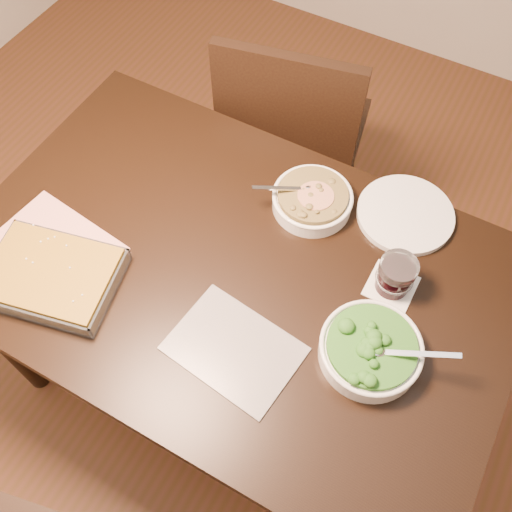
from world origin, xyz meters
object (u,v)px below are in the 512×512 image
(table, at_px, (235,286))
(stew_bowl, at_px, (312,199))
(chair_far, at_px, (292,135))
(baking_dish, at_px, (52,276))
(dinner_plate, at_px, (405,214))
(broccoli_bowl, at_px, (371,349))
(wine_tumbler, at_px, (396,275))

(table, distance_m, stew_bowl, 0.31)
(table, height_order, chair_far, chair_far)
(baking_dish, xyz_separation_m, chair_far, (0.21, 0.91, -0.24))
(table, bearing_deg, baking_dish, -145.99)
(baking_dish, xyz_separation_m, dinner_plate, (0.69, 0.61, -0.02))
(table, bearing_deg, broccoli_bowl, -7.27)
(stew_bowl, height_order, baking_dish, stew_bowl)
(table, bearing_deg, chair_far, 103.53)
(baking_dish, height_order, wine_tumbler, wine_tumbler)
(chair_far, bearing_deg, wine_tumbler, 123.60)
(stew_bowl, distance_m, wine_tumbler, 0.31)
(dinner_plate, height_order, chair_far, chair_far)
(dinner_plate, distance_m, chair_far, 0.61)
(stew_bowl, relative_size, broccoli_bowl, 0.82)
(stew_bowl, relative_size, dinner_plate, 0.84)
(baking_dish, relative_size, wine_tumbler, 3.56)
(stew_bowl, distance_m, baking_dish, 0.69)
(stew_bowl, xyz_separation_m, broccoli_bowl, (0.30, -0.32, 0.00))
(broccoli_bowl, xyz_separation_m, baking_dish, (-0.76, -0.20, -0.00))
(stew_bowl, bearing_deg, table, -107.68)
(broccoli_bowl, bearing_deg, stew_bowl, 133.39)
(table, xyz_separation_m, baking_dish, (-0.37, -0.25, 0.12))
(wine_tumbler, xyz_separation_m, chair_far, (-0.53, 0.52, -0.27))
(dinner_plate, bearing_deg, baking_dish, -138.43)
(wine_tumbler, bearing_deg, table, -158.58)
(table, xyz_separation_m, dinner_plate, (0.32, 0.36, 0.10))
(broccoli_bowl, relative_size, dinner_plate, 1.02)
(broccoli_bowl, xyz_separation_m, chair_far, (-0.55, 0.71, -0.24))
(table, relative_size, stew_bowl, 6.51)
(broccoli_bowl, bearing_deg, baking_dish, -165.29)
(stew_bowl, height_order, chair_far, chair_far)
(wine_tumbler, bearing_deg, dinner_plate, 102.68)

